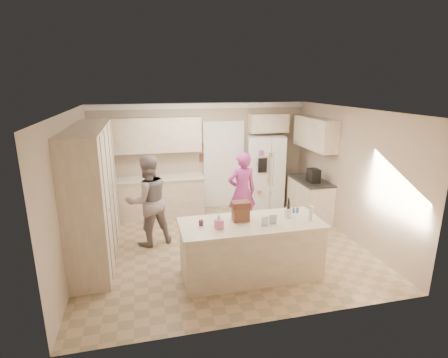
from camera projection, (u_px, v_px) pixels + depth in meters
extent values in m
cube|color=tan|center=(223.00, 246.00, 6.77)|extent=(5.20, 4.60, 0.02)
cube|color=white|center=(223.00, 109.00, 6.07)|extent=(5.20, 4.60, 0.02)
cube|color=tan|center=(202.00, 157.00, 8.59)|extent=(5.20, 0.02, 2.60)
cube|color=tan|center=(267.00, 232.00, 4.26)|extent=(5.20, 0.02, 2.60)
cube|color=tan|center=(71.00, 192.00, 5.84)|extent=(0.02, 4.60, 2.60)
cube|color=tan|center=(349.00, 173.00, 7.00)|extent=(0.02, 4.60, 2.60)
cube|color=white|center=(201.00, 106.00, 8.21)|extent=(5.20, 0.08, 0.12)
cube|color=#F4DBC2|center=(93.00, 194.00, 6.13)|extent=(0.60, 2.60, 2.35)
cube|color=#F4DBC2|center=(157.00, 197.00, 8.27)|extent=(2.20, 0.60, 0.88)
cube|color=beige|center=(156.00, 179.00, 8.14)|extent=(2.24, 0.63, 0.04)
cube|color=#F4DBC2|center=(153.00, 135.00, 7.99)|extent=(2.20, 0.35, 0.80)
cube|color=black|center=(224.00, 166.00, 8.75)|extent=(0.90, 0.06, 2.10)
cube|color=white|center=(224.00, 166.00, 8.71)|extent=(1.02, 0.03, 2.22)
cube|color=brown|center=(202.00, 147.00, 8.49)|extent=(0.15, 0.02, 0.20)
cube|color=brown|center=(203.00, 158.00, 8.56)|extent=(0.15, 0.02, 0.20)
cube|color=white|center=(266.00, 171.00, 8.80)|extent=(1.05, 0.91, 1.80)
cube|color=gray|center=(271.00, 175.00, 8.47)|extent=(0.02, 0.02, 1.78)
cube|color=black|center=(262.00, 165.00, 8.34)|extent=(0.22, 0.03, 0.35)
cylinder|color=silver|center=(269.00, 169.00, 8.40)|extent=(0.02, 0.02, 0.85)
cylinder|color=silver|center=(273.00, 169.00, 8.42)|extent=(0.02, 0.02, 0.85)
cube|color=#F4DBC2|center=(269.00, 123.00, 8.57)|extent=(0.95, 0.35, 0.45)
cube|color=#F4DBC2|center=(310.00, 199.00, 8.10)|extent=(0.60, 1.20, 0.88)
cube|color=#2D2B28|center=(310.00, 180.00, 7.98)|extent=(0.63, 1.24, 0.04)
cube|color=#F4DBC2|center=(315.00, 133.00, 7.91)|extent=(0.35, 1.50, 0.70)
cube|color=black|center=(313.00, 176.00, 7.74)|extent=(0.22, 0.28, 0.30)
cube|color=#F4DBC2|center=(251.00, 250.00, 5.66)|extent=(2.20, 0.90, 0.88)
cube|color=beige|center=(251.00, 224.00, 5.54)|extent=(2.28, 0.96, 0.05)
cylinder|color=white|center=(288.00, 213.00, 5.71)|extent=(0.13, 0.13, 0.15)
cube|color=pink|center=(219.00, 223.00, 5.30)|extent=(0.13, 0.13, 0.14)
cone|color=white|center=(219.00, 217.00, 5.27)|extent=(0.08, 0.08, 0.08)
cube|color=brown|center=(241.00, 214.00, 5.57)|extent=(0.26, 0.18, 0.22)
cube|color=#592D1E|center=(241.00, 205.00, 5.52)|extent=(0.28, 0.20, 0.10)
cylinder|color=#59263F|center=(201.00, 223.00, 5.39)|extent=(0.07, 0.07, 0.09)
cube|color=white|center=(265.00, 221.00, 5.36)|extent=(0.12, 0.06, 0.16)
cube|color=silver|center=(273.00, 219.00, 5.44)|extent=(0.12, 0.05, 0.16)
cylinder|color=silver|center=(311.00, 213.00, 5.57)|extent=(0.07, 0.07, 0.24)
cylinder|color=teal|center=(294.00, 210.00, 5.91)|extent=(0.05, 0.05, 0.09)
cylinder|color=teal|center=(297.00, 210.00, 5.93)|extent=(0.05, 0.05, 0.09)
imported|color=gray|center=(148.00, 201.00, 6.65)|extent=(1.04, 0.92, 1.78)
imported|color=#AF3A97|center=(242.00, 192.00, 7.32)|extent=(0.64, 0.44, 1.69)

